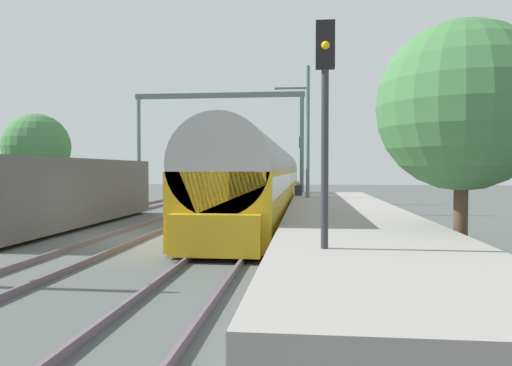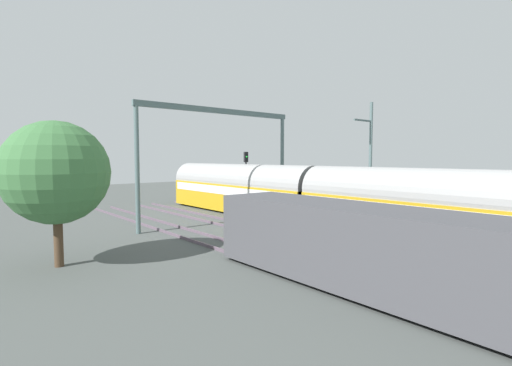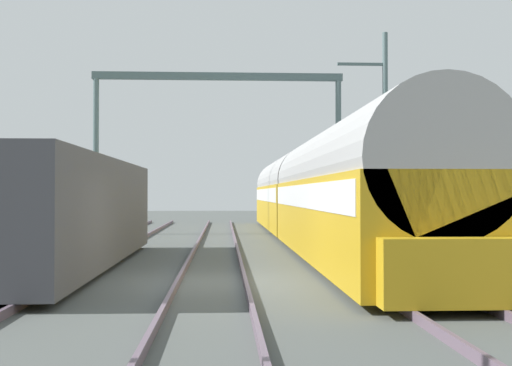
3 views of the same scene
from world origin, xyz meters
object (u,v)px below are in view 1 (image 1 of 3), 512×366
(passenger_train, at_px, (267,177))
(freight_car, at_px, (66,192))
(railway_signal_near, at_px, (325,121))
(catenary_gantry, at_px, (219,125))
(person_crossing, at_px, (298,193))
(railway_signal_far, at_px, (301,159))

(passenger_train, height_order, freight_car, passenger_train)
(railway_signal_near, relative_size, catenary_gantry, 0.43)
(freight_car, distance_m, catenary_gantry, 15.50)
(passenger_train, height_order, person_crossing, passenger_train)
(passenger_train, xyz_separation_m, catenary_gantry, (-3.90, 5.19, 3.63))
(railway_signal_far, height_order, catenary_gantry, catenary_gantry)
(passenger_train, relative_size, railway_signal_near, 6.27)
(freight_car, relative_size, railway_signal_far, 2.60)
(passenger_train, relative_size, catenary_gantry, 2.69)
(freight_car, xyz_separation_m, railway_signal_near, (10.50, -10.05, 1.87))
(railway_signal_far, distance_m, catenary_gantry, 7.72)
(passenger_train, xyz_separation_m, person_crossing, (1.86, -0.60, -0.94))
(freight_car, bearing_deg, person_crossing, 41.79)
(catenary_gantry, bearing_deg, person_crossing, -45.15)
(passenger_train, relative_size, freight_car, 2.53)
(railway_signal_far, bearing_deg, passenger_train, -101.21)
(freight_car, bearing_deg, passenger_train, 49.81)
(passenger_train, xyz_separation_m, freight_car, (-7.80, -9.23, -0.50))
(freight_car, distance_m, railway_signal_near, 14.65)
(passenger_train, bearing_deg, railway_signal_near, -82.01)
(railway_signal_far, bearing_deg, freight_car, -117.20)
(person_crossing, xyz_separation_m, railway_signal_far, (0.06, 10.27, 2.18))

